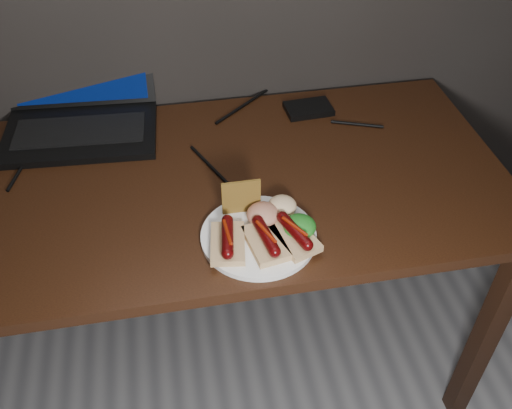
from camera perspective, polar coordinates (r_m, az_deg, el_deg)
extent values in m
cube|color=black|center=(1.38, -3.85, 2.06)|extent=(1.40, 0.70, 0.03)
cube|color=black|center=(1.65, 21.92, -12.16)|extent=(0.05, 0.05, 0.72)
cube|color=black|center=(1.93, -24.11, -3.25)|extent=(0.05, 0.05, 0.72)
cube|color=black|center=(1.99, 14.30, 1.42)|extent=(0.05, 0.05, 0.72)
cube|color=black|center=(1.57, -17.15, 6.77)|extent=(0.41, 0.27, 0.02)
cube|color=black|center=(1.56, -17.22, 7.08)|extent=(0.34, 0.15, 0.00)
cube|color=black|center=(1.64, -17.41, 13.50)|extent=(0.40, 0.12, 0.23)
cube|color=#081850|center=(1.64, -17.41, 13.50)|extent=(0.36, 0.10, 0.20)
cube|color=black|center=(1.61, 5.27, 9.52)|extent=(0.13, 0.09, 0.02)
cylinder|color=black|center=(1.40, -4.65, 3.92)|extent=(0.08, 0.17, 0.01)
cylinder|color=black|center=(1.62, -1.38, 9.80)|extent=(0.17, 0.15, 0.01)
cylinder|color=black|center=(1.57, 10.07, 7.92)|extent=(0.13, 0.06, 0.01)
cylinder|color=black|center=(1.52, -22.25, 3.74)|extent=(0.06, 0.20, 0.01)
cylinder|color=white|center=(1.22, 0.26, -3.17)|extent=(0.28, 0.28, 0.01)
cube|color=#DBBF80|center=(1.18, -2.84, -3.91)|extent=(0.09, 0.12, 0.02)
cylinder|color=#510506|center=(1.17, -2.87, -3.22)|extent=(0.04, 0.10, 0.02)
sphere|color=#510506|center=(1.13, -2.86, -4.93)|extent=(0.03, 0.02, 0.02)
sphere|color=#510506|center=(1.20, -2.88, -1.60)|extent=(0.03, 0.02, 0.02)
cylinder|color=maroon|center=(1.16, -2.89, -2.78)|extent=(0.01, 0.07, 0.01)
cube|color=#DBBF80|center=(1.18, 1.00, -3.86)|extent=(0.09, 0.13, 0.02)
cylinder|color=#510506|center=(1.17, 1.02, -3.16)|extent=(0.04, 0.10, 0.02)
sphere|color=#510506|center=(1.14, 1.90, -4.75)|extent=(0.02, 0.02, 0.02)
sphere|color=#510506|center=(1.20, 0.18, -1.65)|extent=(0.02, 0.02, 0.02)
cylinder|color=maroon|center=(1.16, 1.02, -2.73)|extent=(0.03, 0.07, 0.01)
cube|color=#DBBF80|center=(1.20, 3.83, -3.33)|extent=(0.10, 0.13, 0.02)
cylinder|color=#510506|center=(1.18, 3.87, -2.63)|extent=(0.06, 0.10, 0.02)
sphere|color=#510506|center=(1.15, 5.16, -4.06)|extent=(0.03, 0.02, 0.02)
sphere|color=#510506|center=(1.21, 2.64, -1.26)|extent=(0.03, 0.02, 0.02)
cylinder|color=maroon|center=(1.17, 3.90, -2.20)|extent=(0.04, 0.06, 0.01)
cube|color=olive|center=(1.23, -1.49, 0.77)|extent=(0.09, 0.01, 0.08)
ellipsoid|color=#195711|center=(1.20, 4.39, -2.19)|extent=(0.07, 0.07, 0.04)
ellipsoid|color=maroon|center=(1.23, 0.71, -0.98)|extent=(0.07, 0.07, 0.04)
ellipsoid|color=beige|center=(1.25, 2.63, -0.12)|extent=(0.06, 0.06, 0.04)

